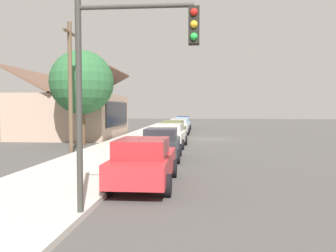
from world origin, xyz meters
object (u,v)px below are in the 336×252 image
Objects in this scene: car_navy at (183,122)px; utility_pole_wooden at (70,85)px; shade_tree at (82,83)px; car_charcoal at (162,143)px; car_ivory at (170,135)px; car_olive at (174,129)px; car_silver at (180,126)px; traffic_light_main at (125,66)px; car_cherry at (144,162)px; car_skyblue at (182,124)px; fire_hydrant_red at (146,140)px.

car_navy is 0.61× the size of utility_pole_wooden.
shade_tree reaches higher than car_navy.
shade_tree reaches higher than car_charcoal.
car_charcoal is at bearing -177.22° from car_ivory.
car_olive is 8.81m from shade_tree.
car_silver is 11.55m from car_navy.
utility_pole_wooden is at bearing 66.90° from car_charcoal.
shade_tree is 1.27× the size of traffic_light_main.
traffic_light_main is at bearing -178.42° from car_cherry.
car_skyblue is at bearing -179.03° from car_navy.
shade_tree is at bearing 22.03° from traffic_light_main.
car_navy is 0.69× the size of shade_tree.
fire_hydrant_red is at bearing 113.40° from car_ivory.
shade_tree is 4.27m from utility_pole_wooden.
car_cherry is at bearing -177.17° from car_ivory.
car_silver is at bearing 179.91° from car_navy.
car_cherry is at bearing -153.02° from shade_tree.
utility_pole_wooden is at bearing 33.87° from car_cherry.
car_ivory is at bearing -97.80° from shade_tree.
car_cherry is 1.04× the size of car_ivory.
utility_pole_wooden reaches higher than fire_hydrant_red.
traffic_light_main is (-21.16, -0.36, 2.68)m from car_olive.
car_ivory and car_silver have the same top height.
shade_tree is at bearing 84.72° from car_ivory.
fire_hydrant_red is (-12.34, 1.52, -0.32)m from car_silver.
utility_pole_wooden is (-15.10, 5.52, 3.11)m from car_silver.
car_navy is at bearing 0.42° from traffic_light_main.
traffic_light_main reaches higher than car_cherry.
fire_hydrant_red is (5.00, 1.51, -0.32)m from car_charcoal.
car_charcoal is 11.75m from car_olive.
car_navy is (28.90, 0.13, 0.00)m from car_charcoal.
utility_pole_wooden is (-26.65, 5.38, 3.11)m from car_navy.
car_navy is 38.40m from traffic_light_main.
car_olive is 11.47m from car_skyblue.
car_skyblue is 18.27m from fire_hydrant_red.
traffic_light_main is (-38.31, -0.28, 2.68)m from car_navy.
car_charcoal is 0.93× the size of car_olive.
traffic_light_main is 14.82m from fire_hydrant_red.
car_ivory is at bearing 0.06° from car_cherry.
shade_tree is (0.85, 6.24, 3.56)m from car_ivory.
shade_tree is (12.37, 6.30, 3.56)m from car_cherry.
car_ivory and car_navy have the same top height.
car_charcoal and car_olive have the same top height.
car_charcoal and car_ivory have the same top height.
car_navy is at bearing -3.31° from fire_hydrant_red.
car_navy is 6.47× the size of fire_hydrant_red.
utility_pole_wooden is at bearing 25.89° from traffic_light_main.
car_olive is 17.15m from car_navy.
car_silver is at bearing -29.85° from shade_tree.
traffic_light_main is (-15.84, -6.41, -0.89)m from shade_tree.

